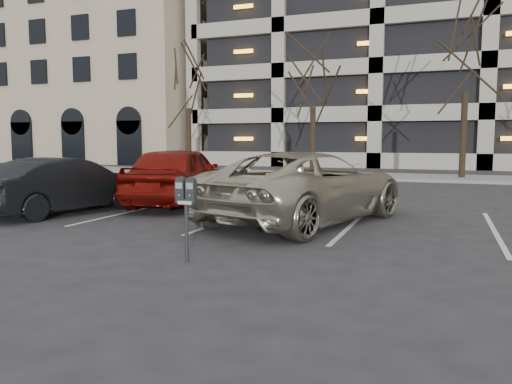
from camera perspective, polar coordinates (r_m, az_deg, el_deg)
The scene contains 11 objects.
ground at distance 9.32m, azimuth 0.16°, elevation -5.27°, with size 140.00×140.00×0.00m, color #28282B.
sidewalk at distance 24.84m, azimuth 13.17°, elevation 1.75°, with size 80.00×4.00×0.12m, color gray.
stall_lines at distance 11.94m, azimuth -2.28°, elevation -2.76°, with size 16.90×5.20×0.00m.
office_building at distance 49.86m, azimuth -18.74°, elevation 12.19°, with size 26.00×16.20×15.00m.
tree_a at distance 28.15m, azimuth -7.79°, elevation 13.82°, with size 3.47×3.47×7.88m.
tree_b at distance 25.61m, azimuth 6.59°, elevation 14.27°, with size 3.37×3.37×7.66m.
tree_c at distance 25.00m, azimuth 23.03°, elevation 15.98°, with size 3.87×3.87×8.80m.
parking_meter at distance 7.42m, azimuth -8.00°, elevation -0.72°, with size 0.33×0.14×1.25m.
suv_silver at distance 11.13m, azimuth 5.80°, elevation 0.60°, with size 4.15×6.13×1.57m.
car_red at distance 14.20m, azimuth -8.78°, elevation 1.91°, with size 1.96×4.86×1.66m, color maroon.
car_dark at distance 13.27m, azimuth -20.90°, elevation 0.72°, with size 1.47×4.20×1.39m, color black.
Camera 1 is at (3.19, -8.57, 1.82)m, focal length 35.00 mm.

